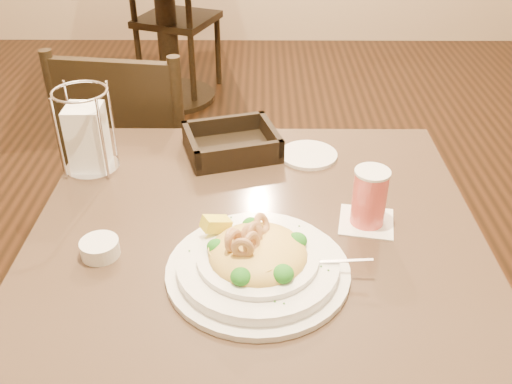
{
  "coord_description": "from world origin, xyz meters",
  "views": [
    {
      "loc": [
        0.01,
        -0.91,
        1.45
      ],
      "look_at": [
        0.0,
        0.02,
        0.85
      ],
      "focal_mm": 40.0,
      "sensor_mm": 36.0,
      "label": 1
    }
  ],
  "objects_px": {
    "background_table": "(166,14)",
    "drink_glass": "(369,198)",
    "pasta_bowl": "(257,260)",
    "napkin_caddy": "(87,136)",
    "side_plate": "(308,155)",
    "butter_ramekin": "(100,248)",
    "dining_chair_far": "(172,14)",
    "dining_chair_near": "(141,167)",
    "bread_basket": "(232,145)",
    "main_table": "(256,318)"
  },
  "relations": [
    {
      "from": "drink_glass",
      "to": "background_table",
      "type": "bearing_deg",
      "value": 107.97
    },
    {
      "from": "napkin_caddy",
      "to": "side_plate",
      "type": "height_order",
      "value": "napkin_caddy"
    },
    {
      "from": "drink_glass",
      "to": "butter_ramekin",
      "type": "bearing_deg",
      "value": -168.25
    },
    {
      "from": "dining_chair_near",
      "to": "napkin_caddy",
      "type": "xyz_separation_m",
      "value": [
        -0.0,
        -0.46,
        0.35
      ]
    },
    {
      "from": "pasta_bowl",
      "to": "napkin_caddy",
      "type": "bearing_deg",
      "value": 136.49
    },
    {
      "from": "dining_chair_near",
      "to": "pasta_bowl",
      "type": "distance_m",
      "value": 0.96
    },
    {
      "from": "main_table",
      "to": "napkin_caddy",
      "type": "height_order",
      "value": "napkin_caddy"
    },
    {
      "from": "dining_chair_far",
      "to": "napkin_caddy",
      "type": "distance_m",
      "value": 2.26
    },
    {
      "from": "dining_chair_far",
      "to": "side_plate",
      "type": "height_order",
      "value": "dining_chair_far"
    },
    {
      "from": "napkin_caddy",
      "to": "bread_basket",
      "type": "bearing_deg",
      "value": 13.34
    },
    {
      "from": "pasta_bowl",
      "to": "drink_glass",
      "type": "distance_m",
      "value": 0.27
    },
    {
      "from": "dining_chair_near",
      "to": "bread_basket",
      "type": "xyz_separation_m",
      "value": [
        0.32,
        -0.38,
        0.29
      ]
    },
    {
      "from": "butter_ramekin",
      "to": "napkin_caddy",
      "type": "bearing_deg",
      "value": 106.39
    },
    {
      "from": "background_table",
      "to": "butter_ramekin",
      "type": "relative_size",
      "value": 14.5
    },
    {
      "from": "pasta_bowl",
      "to": "drink_glass",
      "type": "xyz_separation_m",
      "value": [
        0.22,
        0.16,
        0.03
      ]
    },
    {
      "from": "dining_chair_far",
      "to": "drink_glass",
      "type": "bearing_deg",
      "value": 127.72
    },
    {
      "from": "side_plate",
      "to": "butter_ramekin",
      "type": "relative_size",
      "value": 1.93
    },
    {
      "from": "background_table",
      "to": "side_plate",
      "type": "relative_size",
      "value": 7.53
    },
    {
      "from": "bread_basket",
      "to": "dining_chair_far",
      "type": "bearing_deg",
      "value": 101.84
    },
    {
      "from": "bread_basket",
      "to": "side_plate",
      "type": "xyz_separation_m",
      "value": [
        0.19,
        -0.02,
        -0.02
      ]
    },
    {
      "from": "pasta_bowl",
      "to": "butter_ramekin",
      "type": "height_order",
      "value": "pasta_bowl"
    },
    {
      "from": "dining_chair_far",
      "to": "drink_glass",
      "type": "distance_m",
      "value": 2.57
    },
    {
      "from": "dining_chair_near",
      "to": "drink_glass",
      "type": "distance_m",
      "value": 0.96
    },
    {
      "from": "main_table",
      "to": "napkin_caddy",
      "type": "relative_size",
      "value": 4.53
    },
    {
      "from": "napkin_caddy",
      "to": "side_plate",
      "type": "xyz_separation_m",
      "value": [
        0.51,
        0.06,
        -0.08
      ]
    },
    {
      "from": "background_table",
      "to": "butter_ramekin",
      "type": "distance_m",
      "value": 2.48
    },
    {
      "from": "napkin_caddy",
      "to": "butter_ramekin",
      "type": "bearing_deg",
      "value": -73.61
    },
    {
      "from": "main_table",
      "to": "butter_ramekin",
      "type": "xyz_separation_m",
      "value": [
        -0.29,
        -0.08,
        0.26
      ]
    },
    {
      "from": "background_table",
      "to": "drink_glass",
      "type": "distance_m",
      "value": 2.49
    },
    {
      "from": "dining_chair_near",
      "to": "dining_chair_far",
      "type": "distance_m",
      "value": 1.78
    },
    {
      "from": "dining_chair_near",
      "to": "dining_chair_far",
      "type": "xyz_separation_m",
      "value": [
        -0.13,
        1.78,
        0.0
      ]
    },
    {
      "from": "main_table",
      "to": "dining_chair_far",
      "type": "xyz_separation_m",
      "value": [
        -0.51,
        2.47,
        -0.03
      ]
    },
    {
      "from": "background_table",
      "to": "drink_glass",
      "type": "relative_size",
      "value": 8.39
    },
    {
      "from": "drink_glass",
      "to": "bread_basket",
      "type": "bearing_deg",
      "value": 134.73
    },
    {
      "from": "background_table",
      "to": "napkin_caddy",
      "type": "height_order",
      "value": "napkin_caddy"
    },
    {
      "from": "dining_chair_far",
      "to": "side_plate",
      "type": "bearing_deg",
      "value": 127.29
    },
    {
      "from": "drink_glass",
      "to": "dining_chair_near",
      "type": "bearing_deg",
      "value": 132.42
    },
    {
      "from": "napkin_caddy",
      "to": "drink_glass",
      "type": "bearing_deg",
      "value": -19.18
    },
    {
      "from": "dining_chair_far",
      "to": "background_table",
      "type": "bearing_deg",
      "value": 97.65
    },
    {
      "from": "main_table",
      "to": "dining_chair_far",
      "type": "relative_size",
      "value": 0.97
    },
    {
      "from": "butter_ramekin",
      "to": "bread_basket",
      "type": "bearing_deg",
      "value": 59.89
    },
    {
      "from": "main_table",
      "to": "drink_glass",
      "type": "bearing_deg",
      "value": 7.79
    },
    {
      "from": "background_table",
      "to": "side_plate",
      "type": "height_order",
      "value": "side_plate"
    },
    {
      "from": "drink_glass",
      "to": "main_table",
      "type": "bearing_deg",
      "value": -172.21
    },
    {
      "from": "dining_chair_near",
      "to": "bread_basket",
      "type": "bearing_deg",
      "value": 138.14
    },
    {
      "from": "pasta_bowl",
      "to": "napkin_caddy",
      "type": "relative_size",
      "value": 1.86
    },
    {
      "from": "dining_chair_near",
      "to": "dining_chair_far",
      "type": "bearing_deg",
      "value": -78.25
    },
    {
      "from": "background_table",
      "to": "side_plate",
      "type": "xyz_separation_m",
      "value": [
        0.66,
        -2.08,
        0.25
      ]
    },
    {
      "from": "pasta_bowl",
      "to": "bread_basket",
      "type": "distance_m",
      "value": 0.45
    },
    {
      "from": "napkin_caddy",
      "to": "background_table",
      "type": "bearing_deg",
      "value": 94.01
    }
  ]
}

